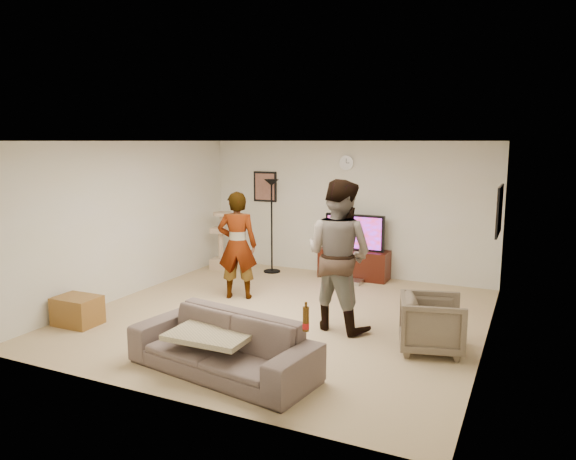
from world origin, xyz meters
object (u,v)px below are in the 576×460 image
at_px(tv, 355,232).
at_px(armchair, 432,324).
at_px(tv_stand, 354,264).
at_px(side_table, 77,311).
at_px(person_left, 237,245).
at_px(cat_tree, 221,240).
at_px(sofa, 223,345).
at_px(person_right, 339,255).
at_px(floor_lamp, 272,226).
at_px(beer_bottle, 306,319).

distance_m(tv, armchair, 3.54).
relative_size(tv_stand, side_table, 2.16).
bearing_deg(person_left, cat_tree, -71.31).
xyz_separation_m(sofa, armchair, (1.95, 1.58, 0.03)).
distance_m(cat_tree, sofa, 4.85).
relative_size(person_left, person_right, 0.86).
bearing_deg(sofa, floor_lamp, 119.22).
height_order(tv, beer_bottle, tv).
height_order(person_left, sofa, person_left).
bearing_deg(armchair, person_left, 59.38).
bearing_deg(cat_tree, person_left, -50.30).
distance_m(person_left, sofa, 2.87).
relative_size(floor_lamp, cat_tree, 1.56).
xyz_separation_m(person_right, sofa, (-0.65, -1.87, -0.69)).
height_order(tv_stand, armchair, armchair).
bearing_deg(person_left, sofa, 96.04).
bearing_deg(person_right, tv_stand, -63.38).
distance_m(tv, person_left, 2.38).
bearing_deg(tv, sofa, -90.25).
relative_size(floor_lamp, sofa, 0.83).
bearing_deg(cat_tree, tv_stand, 8.89).
bearing_deg(person_right, person_left, -5.22).
height_order(tv, person_right, person_right).
bearing_deg(person_left, floor_lamp, -102.09).
height_order(floor_lamp, person_right, person_right).
distance_m(tv, floor_lamp, 1.60).
xyz_separation_m(person_right, side_table, (-3.28, -1.40, -0.81)).
relative_size(tv, floor_lamp, 0.62).
height_order(person_right, side_table, person_right).
height_order(tv, side_table, tv).
xyz_separation_m(tv_stand, floor_lamp, (-1.58, -0.23, 0.62)).
relative_size(tv_stand, tv, 1.16).
distance_m(tv_stand, tv, 0.59).
xyz_separation_m(tv, beer_bottle, (0.96, -4.50, -0.11)).
relative_size(person_right, beer_bottle, 8.05).
height_order(sofa, side_table, sofa).
bearing_deg(person_left, tv_stand, -144.26).
distance_m(sofa, beer_bottle, 1.08).
bearing_deg(person_right, sofa, 83.94).
bearing_deg(beer_bottle, cat_tree, 131.15).
xyz_separation_m(beer_bottle, side_table, (-3.61, 0.47, -0.55)).
relative_size(person_right, side_table, 3.41).
relative_size(cat_tree, sofa, 0.53).
relative_size(cat_tree, armchair, 1.54).
distance_m(tv, person_right, 2.71).
xyz_separation_m(armchair, side_table, (-4.58, -1.11, -0.14)).
height_order(tv_stand, person_right, person_right).
relative_size(person_right, armchair, 2.71).
bearing_deg(beer_bottle, side_table, 172.62).
relative_size(tv_stand, armchair, 1.71).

